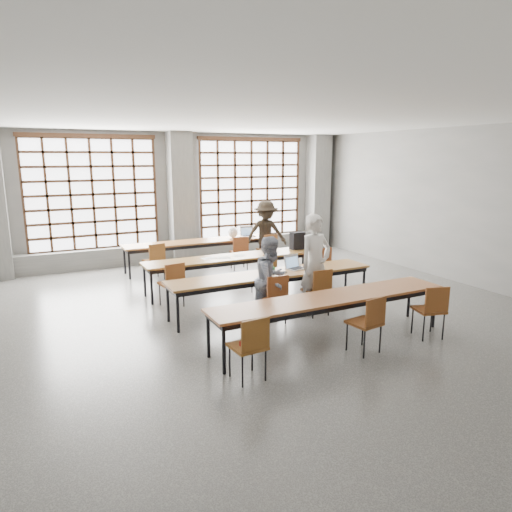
{
  "coord_description": "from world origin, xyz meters",
  "views": [
    {
      "loc": [
        -3.75,
        -6.9,
        2.83
      ],
      "look_at": [
        -0.1,
        0.4,
        1.06
      ],
      "focal_mm": 32.0,
      "sensor_mm": 36.0,
      "label": 1
    }
  ],
  "objects_px": {
    "chair_near_mid": "(369,319)",
    "mouse": "(316,267)",
    "desk_row_d": "(331,300)",
    "backpack": "(297,241)",
    "chair_near_left": "(251,342)",
    "student_back": "(266,234)",
    "student_male": "(315,265)",
    "student_female": "(271,280)",
    "chair_front_right": "(319,287)",
    "green_box": "(268,270)",
    "phone": "(284,272)",
    "chair_mid_centre": "(266,269)",
    "laptop_front": "(294,265)",
    "chair_near_right": "(432,306)",
    "chair_mid_right": "(321,262)",
    "laptop_back": "(247,234)",
    "desk_row_c": "(273,276)",
    "plastic_bag": "(233,232)",
    "chair_back_mid": "(240,249)",
    "chair_back_right": "(268,247)",
    "red_pouch": "(247,343)",
    "chair_front_left": "(275,294)",
    "desk_row_b": "(235,259)",
    "chair_mid_left": "(173,280)",
    "desk_row_a": "(202,243)",
    "chair_back_left": "(155,258)"
  },
  "relations": [
    {
      "from": "chair_near_mid",
      "to": "mouse",
      "type": "bearing_deg",
      "value": 74.7
    },
    {
      "from": "desk_row_d",
      "to": "backpack",
      "type": "relative_size",
      "value": 10.0
    },
    {
      "from": "chair_near_left",
      "to": "student_back",
      "type": "distance_m",
      "value": 6.43
    },
    {
      "from": "student_male",
      "to": "student_female",
      "type": "bearing_deg",
      "value": 171.45
    },
    {
      "from": "chair_front_right",
      "to": "green_box",
      "type": "relative_size",
      "value": 3.52
    },
    {
      "from": "chair_near_mid",
      "to": "phone",
      "type": "bearing_deg",
      "value": 93.6
    },
    {
      "from": "chair_mid_centre",
      "to": "laptop_front",
      "type": "height_order",
      "value": "laptop_front"
    },
    {
      "from": "chair_mid_centre",
      "to": "chair_near_right",
      "type": "xyz_separation_m",
      "value": [
        1.18,
        -3.35,
        0.0
      ]
    },
    {
      "from": "chair_mid_right",
      "to": "laptop_back",
      "type": "height_order",
      "value": "laptop_back"
    },
    {
      "from": "desk_row_c",
      "to": "plastic_bag",
      "type": "distance_m",
      "value": 3.92
    },
    {
      "from": "chair_back_mid",
      "to": "green_box",
      "type": "distance_m",
      "value": 3.18
    },
    {
      "from": "chair_mid_right",
      "to": "student_female",
      "type": "bearing_deg",
      "value": -143.77
    },
    {
      "from": "chair_back_right",
      "to": "desk_row_d",
      "type": "bearing_deg",
      "value": -107.0
    },
    {
      "from": "mouse",
      "to": "phone",
      "type": "relative_size",
      "value": 0.75
    },
    {
      "from": "red_pouch",
      "to": "chair_back_mid",
      "type": "bearing_deg",
      "value": 66.38
    },
    {
      "from": "chair_front_left",
      "to": "chair_near_left",
      "type": "relative_size",
      "value": 1.0
    },
    {
      "from": "desk_row_b",
      "to": "chair_mid_right",
      "type": "bearing_deg",
      "value": -19.28
    },
    {
      "from": "student_back",
      "to": "phone",
      "type": "xyz_separation_m",
      "value": [
        -1.4,
        -3.37,
        -0.13
      ]
    },
    {
      "from": "chair_mid_left",
      "to": "chair_front_left",
      "type": "xyz_separation_m",
      "value": [
        1.31,
        -1.65,
        0.0
      ]
    },
    {
      "from": "desk_row_b",
      "to": "backpack",
      "type": "distance_m",
      "value": 1.62
    },
    {
      "from": "chair_mid_right",
      "to": "chair_near_left",
      "type": "height_order",
      "value": "same"
    },
    {
      "from": "laptop_back",
      "to": "chair_near_left",
      "type": "bearing_deg",
      "value": -115.19
    },
    {
      "from": "chair_mid_left",
      "to": "backpack",
      "type": "relative_size",
      "value": 2.2
    },
    {
      "from": "chair_mid_centre",
      "to": "chair_mid_right",
      "type": "xyz_separation_m",
      "value": [
        1.37,
        -0.0,
        0.0
      ]
    },
    {
      "from": "desk_row_a",
      "to": "student_female",
      "type": "height_order",
      "value": "student_female"
    },
    {
      "from": "desk_row_b",
      "to": "chair_back_mid",
      "type": "height_order",
      "value": "chair_back_mid"
    },
    {
      "from": "mouse",
      "to": "green_box",
      "type": "bearing_deg",
      "value": 174.29
    },
    {
      "from": "chair_mid_left",
      "to": "mouse",
      "type": "distance_m",
      "value": 2.77
    },
    {
      "from": "chair_near_mid",
      "to": "red_pouch",
      "type": "relative_size",
      "value": 4.4
    },
    {
      "from": "chair_mid_centre",
      "to": "student_female",
      "type": "relative_size",
      "value": 0.58
    },
    {
      "from": "desk_row_a",
      "to": "desk_row_d",
      "type": "relative_size",
      "value": 1.0
    },
    {
      "from": "chair_near_right",
      "to": "laptop_front",
      "type": "distance_m",
      "value": 2.66
    },
    {
      "from": "chair_back_mid",
      "to": "chair_back_right",
      "type": "bearing_deg",
      "value": -0.06
    },
    {
      "from": "chair_front_left",
      "to": "green_box",
      "type": "relative_size",
      "value": 3.52
    },
    {
      "from": "chair_mid_centre",
      "to": "chair_near_left",
      "type": "relative_size",
      "value": 1.0
    },
    {
      "from": "chair_mid_left",
      "to": "chair_back_right",
      "type": "bearing_deg",
      "value": 33.52
    },
    {
      "from": "desk_row_c",
      "to": "chair_mid_centre",
      "type": "bearing_deg",
      "value": 68.54
    },
    {
      "from": "chair_near_left",
      "to": "backpack",
      "type": "distance_m",
      "value": 5.13
    },
    {
      "from": "chair_mid_centre",
      "to": "plastic_bag",
      "type": "distance_m",
      "value": 2.85
    },
    {
      "from": "chair_back_left",
      "to": "mouse",
      "type": "distance_m",
      "value": 3.95
    },
    {
      "from": "chair_near_mid",
      "to": "desk_row_c",
      "type": "bearing_deg",
      "value": 97.84
    },
    {
      "from": "chair_front_left",
      "to": "plastic_bag",
      "type": "xyz_separation_m",
      "value": [
        1.18,
        4.45,
        0.34
      ]
    },
    {
      "from": "student_female",
      "to": "laptop_back",
      "type": "relative_size",
      "value": 3.98
    },
    {
      "from": "chair_near_left",
      "to": "phone",
      "type": "relative_size",
      "value": 6.77
    },
    {
      "from": "mouse",
      "to": "desk_row_b",
      "type": "bearing_deg",
      "value": 120.16
    },
    {
      "from": "student_male",
      "to": "chair_mid_left",
      "type": "bearing_deg",
      "value": 136.88
    },
    {
      "from": "chair_near_right",
      "to": "student_back",
      "type": "relative_size",
      "value": 0.51
    },
    {
      "from": "chair_front_left",
      "to": "chair_back_right",
      "type": "bearing_deg",
      "value": 63.38
    },
    {
      "from": "chair_mid_centre",
      "to": "desk_row_a",
      "type": "bearing_deg",
      "value": 98.82
    },
    {
      "from": "chair_back_mid",
      "to": "chair_near_left",
      "type": "distance_m",
      "value": 5.95
    }
  ]
}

